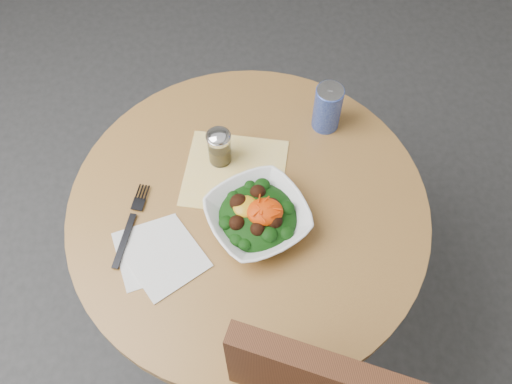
% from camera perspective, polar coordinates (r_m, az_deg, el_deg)
% --- Properties ---
extents(ground, '(6.00, 6.00, 0.00)m').
position_cam_1_polar(ground, '(2.10, -0.54, -11.48)').
color(ground, '#2F2F32').
rests_on(ground, ground).
extents(table, '(0.90, 0.90, 0.75)m').
position_cam_1_polar(table, '(1.59, -0.70, -4.97)').
color(table, black).
rests_on(table, ground).
extents(cloth_napkin, '(0.30, 0.29, 0.00)m').
position_cam_1_polar(cloth_napkin, '(1.46, -2.14, 1.94)').
color(cloth_napkin, '#E6A30C').
rests_on(cloth_napkin, table).
extents(paper_napkins, '(0.24, 0.23, 0.00)m').
position_cam_1_polar(paper_napkins, '(1.37, -9.68, -6.25)').
color(paper_napkins, silver).
rests_on(paper_napkins, table).
extents(salad_bowl, '(0.31, 0.31, 0.09)m').
position_cam_1_polar(salad_bowl, '(1.36, 0.18, -2.44)').
color(salad_bowl, white).
rests_on(salad_bowl, table).
extents(fork, '(0.10, 0.23, 0.00)m').
position_cam_1_polar(fork, '(1.42, -12.36, -2.96)').
color(fork, black).
rests_on(fork, table).
extents(spice_shaker, '(0.06, 0.06, 0.11)m').
position_cam_1_polar(spice_shaker, '(1.44, -3.69, 4.54)').
color(spice_shaker, silver).
rests_on(spice_shaker, table).
extents(beverage_can, '(0.07, 0.07, 0.14)m').
position_cam_1_polar(beverage_can, '(1.51, 7.16, 8.36)').
color(beverage_can, '#0D1C96').
rests_on(beverage_can, table).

